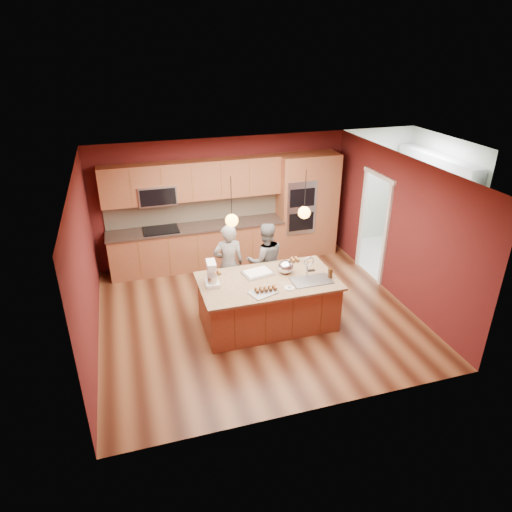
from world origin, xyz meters
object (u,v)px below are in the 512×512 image
object	(u,v)px
island	(269,301)
person_left	(229,264)
mixing_bowl	(286,267)
stand_mixer	(212,275)
person_right	(265,261)

from	to	relation	value
island	person_left	world-z (taller)	person_left
island	mixing_bowl	xyz separation A→B (m)	(0.36, 0.17, 0.53)
person_left	stand_mixer	distance (m)	0.95
person_left	stand_mixer	size ratio (longest dim) A/B	3.73
mixing_bowl	person_right	bearing A→B (deg)	100.04
person_right	mixing_bowl	xyz separation A→B (m)	(0.13, -0.74, 0.21)
person_right	stand_mixer	xyz separation A→B (m)	(-1.18, -0.78, 0.28)
person_right	mixing_bowl	world-z (taller)	person_right
island	person_right	size ratio (longest dim) A/B	1.54
island	stand_mixer	distance (m)	1.13
island	stand_mixer	world-z (taller)	stand_mixer
person_left	person_right	world-z (taller)	person_left
island	person_right	distance (m)	0.99
person_left	stand_mixer	world-z (taller)	person_left
person_right	mixing_bowl	size ratio (longest dim) A/B	5.41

